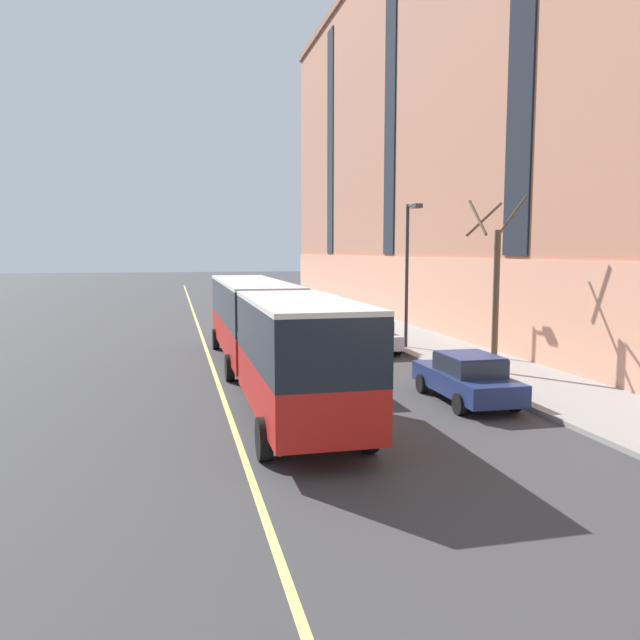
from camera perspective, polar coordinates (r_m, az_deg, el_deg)
ground_plane at (r=17.65m, az=0.56°, el=-9.33°), size 260.00×260.00×0.00m
sidewalk at (r=23.63m, az=19.04°, el=-5.47°), size 4.39×160.00×0.15m
city_bus at (r=22.64m, az=-5.07°, el=-0.58°), size 2.83×20.26×3.53m
parked_car_navy_0 at (r=20.29m, az=13.25°, el=-5.15°), size 2.02×4.74×1.56m
parked_car_champagne_1 at (r=35.58m, az=1.82°, el=-0.11°), size 2.14×4.81×1.56m
parked_car_silver_3 at (r=29.79m, az=4.57°, el=-1.38°), size 2.00×4.64×1.56m
street_tree_mid_block at (r=24.60m, az=15.70°, el=3.03°), size 1.94×1.79×6.71m
street_lamp at (r=29.90m, az=8.13°, el=5.42°), size 0.36×1.48×6.81m
lane_centerline at (r=20.13m, az=-8.71°, el=-7.42°), size 0.16×140.00×0.01m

